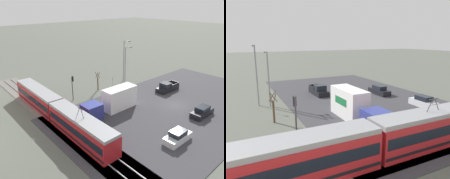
# 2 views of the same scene
# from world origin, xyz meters

# --- Properties ---
(ground_plane) EXTENTS (320.00, 320.00, 0.00)m
(ground_plane) POSITION_xyz_m (0.00, 0.00, 0.00)
(ground_plane) COLOR #565B51
(road_surface) EXTENTS (23.54, 42.32, 0.08)m
(road_surface) POSITION_xyz_m (0.00, 0.00, 0.04)
(road_surface) COLOR #38383D
(road_surface) RESTS_ON ground
(rail_bed) EXTENTS (67.55, 4.40, 0.22)m
(rail_bed) POSITION_xyz_m (0.00, 17.85, 0.05)
(rail_bed) COLOR slate
(rail_bed) RESTS_ON ground
(light_rail_tram) EXTENTS (25.58, 2.74, 4.37)m
(light_rail_tram) POSITION_xyz_m (9.10, 17.85, 1.65)
(light_rail_tram) COLOR #B21E23
(light_rail_tram) RESTS_ON ground
(box_truck) EXTENTS (2.43, 10.19, 3.67)m
(box_truck) POSITION_xyz_m (5.81, 9.37, 1.77)
(box_truck) COLOR navy
(box_truck) RESTS_ON ground
(pickup_truck) EXTENTS (1.99, 5.34, 1.82)m
(pickup_truck) POSITION_xyz_m (5.03, -4.57, 0.76)
(pickup_truck) COLOR black
(pickup_truck) RESTS_ON ground
(sedan_car_0) EXTENTS (1.72, 4.61, 1.56)m
(sedan_car_0) POSITION_xyz_m (-4.83, -0.01, 0.72)
(sedan_car_0) COLOR black
(sedan_car_0) RESTS_ON ground
(sedan_car_1) EXTENTS (1.75, 4.21, 1.57)m
(sedan_car_1) POSITION_xyz_m (-6.17, 8.90, 0.73)
(sedan_car_1) COLOR silver
(sedan_car_1) RESTS_ON ground
(traffic_light_pole) EXTENTS (0.28, 0.47, 4.62)m
(traffic_light_pole) POSITION_xyz_m (13.81, 12.12, 3.03)
(traffic_light_pole) COLOR #47474C
(traffic_light_pole) RESTS_ON ground
(street_tree) EXTENTS (0.93, 0.77, 3.86)m
(street_tree) POSITION_xyz_m (14.71, 5.70, 1.75)
(street_tree) COLOR brown
(street_tree) RESTS_ON ground
(street_lamp_near_crossing) EXTENTS (0.36, 1.95, 8.97)m
(street_lamp_near_crossing) POSITION_xyz_m (15.50, -2.50, 5.12)
(street_lamp_near_crossing) COLOR gray
(street_lamp_near_crossing) RESTS_ON ground
(street_lamp_mid_block) EXTENTS (0.36, 1.95, 8.05)m
(street_lamp_mid_block) POSITION_xyz_m (14.00, -1.51, 4.65)
(street_lamp_mid_block) COLOR gray
(street_lamp_mid_block) RESTS_ON ground
(no_parking_sign) EXTENTS (0.32, 0.08, 2.02)m
(no_parking_sign) POSITION_xyz_m (14.26, 2.04, 1.24)
(no_parking_sign) COLOR gray
(no_parking_sign) RESTS_ON ground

